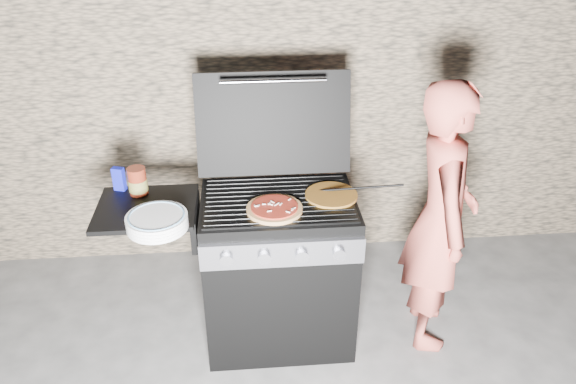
{
  "coord_description": "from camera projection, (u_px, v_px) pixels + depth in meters",
  "views": [
    {
      "loc": [
        -0.16,
        -2.49,
        2.35
      ],
      "look_at": [
        0.05,
        0.0,
        0.95
      ],
      "focal_mm": 35.0,
      "sensor_mm": 36.0,
      "label": 1
    }
  ],
  "objects": [
    {
      "name": "ground",
      "position": [
        280.0,
        332.0,
        3.32
      ],
      "size": [
        50.0,
        50.0,
        0.0
      ],
      "primitive_type": "plane",
      "color": "#484747"
    },
    {
      "name": "stone_wall",
      "position": [
        267.0,
        123.0,
        3.8
      ],
      "size": [
        8.0,
        0.35,
        1.8
      ],
      "primitive_type": "cube",
      "color": "tan",
      "rests_on": "ground"
    },
    {
      "name": "gas_grill",
      "position": [
        234.0,
        273.0,
        3.08
      ],
      "size": [
        1.34,
        0.79,
        0.91
      ],
      "primitive_type": null,
      "color": "black",
      "rests_on": "ground"
    },
    {
      "name": "pizza_topped",
      "position": [
        274.0,
        208.0,
        2.77
      ],
      "size": [
        0.29,
        0.29,
        0.03
      ],
      "primitive_type": null,
      "rotation": [
        0.0,
        0.0,
        0.05
      ],
      "color": "#D9B661",
      "rests_on": "gas_grill"
    },
    {
      "name": "pizza_plain",
      "position": [
        331.0,
        195.0,
        2.9
      ],
      "size": [
        0.28,
        0.28,
        0.01
      ],
      "primitive_type": "cylinder",
      "rotation": [
        0.0,
        0.0,
        0.05
      ],
      "color": "#C27C27",
      "rests_on": "gas_grill"
    },
    {
      "name": "sauce_jar",
      "position": [
        138.0,
        181.0,
        2.91
      ],
      "size": [
        0.1,
        0.1,
        0.15
      ],
      "primitive_type": "cylinder",
      "rotation": [
        0.0,
        0.0,
        0.02
      ],
      "color": "maroon",
      "rests_on": "gas_grill"
    },
    {
      "name": "blue_carton",
      "position": [
        119.0,
        179.0,
        2.95
      ],
      "size": [
        0.07,
        0.05,
        0.13
      ],
      "primitive_type": "cube",
      "rotation": [
        0.0,
        0.0,
        -0.31
      ],
      "color": "#1118B3",
      "rests_on": "gas_grill"
    },
    {
      "name": "plate_stack",
      "position": [
        157.0,
        222.0,
        2.64
      ],
      "size": [
        0.35,
        0.35,
        0.07
      ],
      "primitive_type": "cylinder",
      "rotation": [
        0.0,
        0.0,
        -0.22
      ],
      "color": "white",
      "rests_on": "gas_grill"
    },
    {
      "name": "person",
      "position": [
        440.0,
        219.0,
        2.98
      ],
      "size": [
        0.45,
        0.61,
        1.53
      ],
      "primitive_type": "imported",
      "rotation": [
        0.0,
        0.0,
        1.42
      ],
      "color": "#D2594B",
      "rests_on": "ground"
    },
    {
      "name": "tongs",
      "position": [
        359.0,
        188.0,
        2.89
      ],
      "size": [
        0.43,
        0.13,
        0.09
      ],
      "primitive_type": "cylinder",
      "rotation": [
        0.0,
        1.4,
        -0.26
      ],
      "color": "black",
      "rests_on": "gas_grill"
    }
  ]
}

